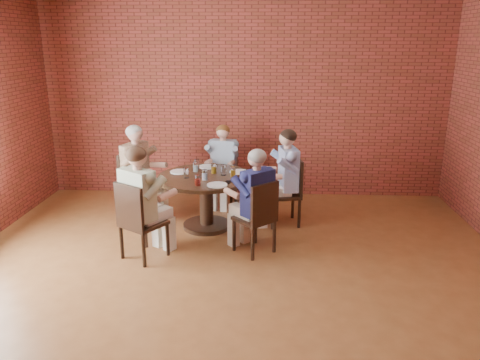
{
  "coord_description": "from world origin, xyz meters",
  "views": [
    {
      "loc": [
        0.33,
        -4.09,
        2.52
      ],
      "look_at": [
        0.06,
        1.0,
        0.98
      ],
      "focal_mm": 35.0,
      "sensor_mm": 36.0,
      "label": 1
    }
  ],
  "objects_px": {
    "dining_table": "(206,191)",
    "chair_a": "(290,189)",
    "diner_c": "(139,172)",
    "diner_e": "(254,202)",
    "diner_d": "(142,203)",
    "chair_b": "(224,173)",
    "chair_e": "(259,215)",
    "chair_c": "(135,182)",
    "smartphone": "(228,182)",
    "chair_d": "(137,219)",
    "diner_b": "(223,166)",
    "diner_a": "(284,178)"
  },
  "relations": [
    {
      "from": "dining_table",
      "to": "chair_a",
      "type": "distance_m",
      "value": 1.17
    },
    {
      "from": "diner_c",
      "to": "diner_e",
      "type": "height_order",
      "value": "diner_c"
    },
    {
      "from": "chair_a",
      "to": "diner_d",
      "type": "relative_size",
      "value": 0.69
    },
    {
      "from": "chair_b",
      "to": "chair_e",
      "type": "bearing_deg",
      "value": -63.96
    },
    {
      "from": "dining_table",
      "to": "chair_c",
      "type": "height_order",
      "value": "chair_c"
    },
    {
      "from": "diner_e",
      "to": "chair_b",
      "type": "bearing_deg",
      "value": -116.12
    },
    {
      "from": "chair_a",
      "to": "smartphone",
      "type": "height_order",
      "value": "chair_a"
    },
    {
      "from": "smartphone",
      "to": "chair_e",
      "type": "bearing_deg",
      "value": -43.62
    },
    {
      "from": "chair_c",
      "to": "smartphone",
      "type": "xyz_separation_m",
      "value": [
        1.42,
        -0.7,
        0.24
      ]
    },
    {
      "from": "chair_d",
      "to": "chair_e",
      "type": "distance_m",
      "value": 1.43
    },
    {
      "from": "diner_e",
      "to": "diner_d",
      "type": "bearing_deg",
      "value": -32.9
    },
    {
      "from": "diner_b",
      "to": "chair_e",
      "type": "height_order",
      "value": "diner_b"
    },
    {
      "from": "diner_e",
      "to": "smartphone",
      "type": "distance_m",
      "value": 0.58
    },
    {
      "from": "chair_e",
      "to": "smartphone",
      "type": "bearing_deg",
      "value": -93.3
    },
    {
      "from": "chair_c",
      "to": "chair_e",
      "type": "xyz_separation_m",
      "value": [
        1.83,
        -1.21,
        -0.01
      ]
    },
    {
      "from": "diner_c",
      "to": "chair_a",
      "type": "bearing_deg",
      "value": -73.81
    },
    {
      "from": "chair_d",
      "to": "chair_c",
      "type": "bearing_deg",
      "value": -40.42
    },
    {
      "from": "chair_c",
      "to": "diner_e",
      "type": "relative_size",
      "value": 0.73
    },
    {
      "from": "diner_c",
      "to": "diner_e",
      "type": "relative_size",
      "value": 1.04
    },
    {
      "from": "diner_c",
      "to": "smartphone",
      "type": "xyz_separation_m",
      "value": [
        1.34,
        -0.67,
        0.08
      ]
    },
    {
      "from": "diner_d",
      "to": "diner_e",
      "type": "height_order",
      "value": "diner_d"
    },
    {
      "from": "chair_b",
      "to": "chair_d",
      "type": "relative_size",
      "value": 0.94
    },
    {
      "from": "chair_e",
      "to": "smartphone",
      "type": "distance_m",
      "value": 0.69
    },
    {
      "from": "dining_table",
      "to": "diner_e",
      "type": "xyz_separation_m",
      "value": [
        0.68,
        -0.74,
        0.12
      ]
    },
    {
      "from": "chair_a",
      "to": "diner_b",
      "type": "relative_size",
      "value": 0.75
    },
    {
      "from": "chair_a",
      "to": "chair_c",
      "type": "relative_size",
      "value": 1.0
    },
    {
      "from": "smartphone",
      "to": "chair_b",
      "type": "bearing_deg",
      "value": 104.32
    },
    {
      "from": "chair_e",
      "to": "diner_d",
      "type": "bearing_deg",
      "value": -35.74
    },
    {
      "from": "diner_a",
      "to": "chair_b",
      "type": "bearing_deg",
      "value": -143.26
    },
    {
      "from": "diner_a",
      "to": "chair_e",
      "type": "distance_m",
      "value": 1.07
    },
    {
      "from": "diner_b",
      "to": "diner_c",
      "type": "height_order",
      "value": "diner_c"
    },
    {
      "from": "dining_table",
      "to": "chair_e",
      "type": "relative_size",
      "value": 1.43
    },
    {
      "from": "dining_table",
      "to": "diner_a",
      "type": "distance_m",
      "value": 1.09
    },
    {
      "from": "smartphone",
      "to": "dining_table",
      "type": "bearing_deg",
      "value": 144.55
    },
    {
      "from": "chair_a",
      "to": "diner_a",
      "type": "bearing_deg",
      "value": -90.0
    },
    {
      "from": "diner_b",
      "to": "chair_c",
      "type": "xyz_separation_m",
      "value": [
        -1.25,
        -0.55,
        -0.12
      ]
    },
    {
      "from": "chair_e",
      "to": "diner_a",
      "type": "bearing_deg",
      "value": -150.81
    },
    {
      "from": "diner_b",
      "to": "diner_e",
      "type": "relative_size",
      "value": 0.97
    },
    {
      "from": "diner_b",
      "to": "diner_e",
      "type": "xyz_separation_m",
      "value": [
        0.53,
        -1.69,
        0.02
      ]
    },
    {
      "from": "diner_b",
      "to": "smartphone",
      "type": "xyz_separation_m",
      "value": [
        0.18,
        -1.25,
        0.12
      ]
    },
    {
      "from": "diner_a",
      "to": "diner_b",
      "type": "distance_m",
      "value": 1.19
    },
    {
      "from": "chair_d",
      "to": "diner_e",
      "type": "bearing_deg",
      "value": -134.42
    },
    {
      "from": "dining_table",
      "to": "diner_a",
      "type": "xyz_separation_m",
      "value": [
        1.06,
        0.2,
        0.15
      ]
    },
    {
      "from": "chair_b",
      "to": "diner_b",
      "type": "xyz_separation_m",
      "value": [
        -0.01,
        -0.08,
        0.14
      ]
    },
    {
      "from": "diner_b",
      "to": "smartphone",
      "type": "height_order",
      "value": "diner_b"
    },
    {
      "from": "chair_b",
      "to": "diner_e",
      "type": "bearing_deg",
      "value": -65.02
    },
    {
      "from": "chair_e",
      "to": "diner_e",
      "type": "relative_size",
      "value": 0.71
    },
    {
      "from": "diner_c",
      "to": "diner_d",
      "type": "xyz_separation_m",
      "value": [
        0.39,
        -1.34,
        0.0
      ]
    },
    {
      "from": "chair_d",
      "to": "smartphone",
      "type": "height_order",
      "value": "chair_d"
    },
    {
      "from": "chair_d",
      "to": "dining_table",
      "type": "bearing_deg",
      "value": -90.0
    }
  ]
}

